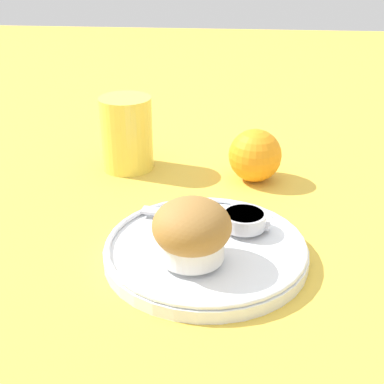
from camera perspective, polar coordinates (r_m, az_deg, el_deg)
ground_plane at (r=0.58m, az=2.21°, el=-7.35°), size 3.00×3.00×0.00m
plate at (r=0.58m, az=1.48°, el=-6.21°), size 0.22×0.22×0.02m
muffin at (r=0.54m, az=-0.02°, el=-4.19°), size 0.08×0.08×0.06m
cream_ramekin at (r=0.61m, az=5.58°, el=-2.87°), size 0.05×0.05×0.02m
berry_pair at (r=0.62m, az=-1.03°, el=-2.53°), size 0.03×0.01×0.01m
butter_knife at (r=0.62m, az=1.31°, el=-2.76°), size 0.15×0.04×0.00m
orange_fruit at (r=0.76m, az=6.74°, el=3.89°), size 0.07×0.07×0.07m
juice_glass at (r=0.79m, az=-6.98°, el=6.21°), size 0.08×0.08×0.11m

